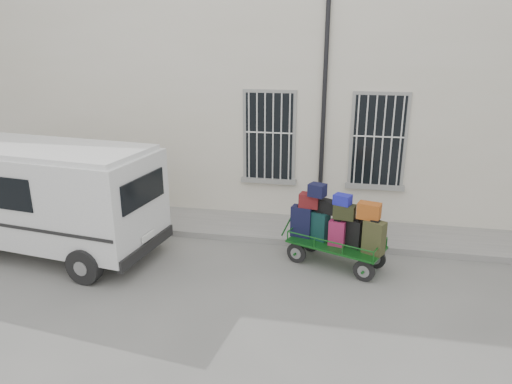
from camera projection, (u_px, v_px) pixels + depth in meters
name	position (u px, v px, depth m)	size (l,w,h in m)	color
ground	(263.00, 271.00, 9.47)	(80.00, 80.00, 0.00)	slate
building	(297.00, 97.00, 13.68)	(24.00, 5.15, 6.00)	beige
sidewalk	(279.00, 228.00, 11.50)	(24.00, 1.70, 0.15)	gray
luggage_cart	(336.00, 227.00, 9.49)	(2.31, 1.54, 1.75)	black
van	(49.00, 193.00, 9.95)	(5.08, 2.70, 2.45)	silver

